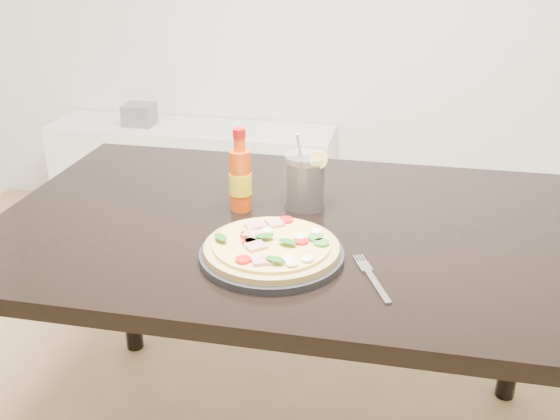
% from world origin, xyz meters
% --- Properties ---
extents(dining_table, '(1.40, 0.90, 0.75)m').
position_xyz_m(dining_table, '(-0.03, 0.60, 0.67)').
color(dining_table, black).
rests_on(dining_table, ground).
extents(plate, '(0.31, 0.31, 0.02)m').
position_xyz_m(plate, '(-0.03, 0.41, 0.76)').
color(plate, black).
rests_on(plate, dining_table).
extents(pizza, '(0.28, 0.28, 0.03)m').
position_xyz_m(pizza, '(-0.03, 0.41, 0.78)').
color(pizza, tan).
rests_on(pizza, plate).
extents(hot_sauce_bottle, '(0.06, 0.06, 0.21)m').
position_xyz_m(hot_sauce_bottle, '(-0.16, 0.64, 0.83)').
color(hot_sauce_bottle, '#E14B0D').
rests_on(hot_sauce_bottle, dining_table).
extents(cola_cup, '(0.11, 0.10, 0.19)m').
position_xyz_m(cola_cup, '(-0.00, 0.69, 0.81)').
color(cola_cup, black).
rests_on(cola_cup, dining_table).
extents(fork, '(0.09, 0.18, 0.00)m').
position_xyz_m(fork, '(0.18, 0.37, 0.75)').
color(fork, silver).
rests_on(fork, dining_table).
extents(media_console, '(1.40, 0.34, 0.50)m').
position_xyz_m(media_console, '(-0.80, 2.07, 0.25)').
color(media_console, white).
rests_on(media_console, ground).
extents(cd_stack, '(0.14, 0.12, 0.10)m').
position_xyz_m(cd_stack, '(-1.05, 2.05, 0.55)').
color(cd_stack, slate).
rests_on(cd_stack, media_console).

